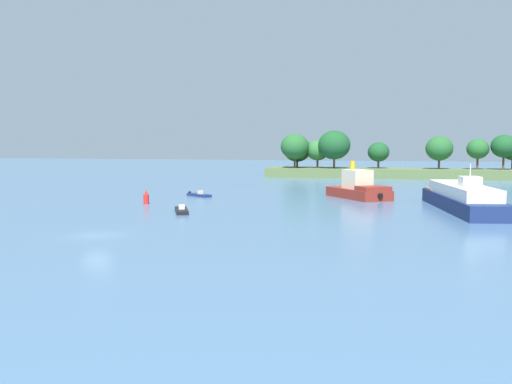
# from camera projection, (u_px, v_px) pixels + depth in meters

# --- Properties ---
(ground_plane) EXTENTS (400.00, 400.00, 0.00)m
(ground_plane) POSITION_uv_depth(u_px,v_px,m) (97.00, 236.00, 52.99)
(ground_plane) COLOR #476B8E
(treeline_island) EXTENTS (54.34, 11.23, 10.09)m
(treeline_island) POSITION_uv_depth(u_px,v_px,m) (382.00, 159.00, 134.25)
(treeline_island) COLOR #566B3D
(treeline_island) RESTS_ON ground
(tugboat) EXTENTS (9.87, 11.65, 5.13)m
(tugboat) POSITION_uv_depth(u_px,v_px,m) (359.00, 189.00, 86.88)
(tugboat) COLOR maroon
(tugboat) RESTS_ON ground
(white_riverboat) EXTENTS (8.43, 23.97, 5.45)m
(white_riverboat) POSITION_uv_depth(u_px,v_px,m) (463.00, 198.00, 72.14)
(white_riverboat) COLOR navy
(white_riverboat) RESTS_ON ground
(fishing_skiff) EXTENTS (3.38, 5.77, 0.90)m
(fishing_skiff) POSITION_uv_depth(u_px,v_px,m) (182.00, 210.00, 70.05)
(fishing_skiff) COLOR black
(fishing_skiff) RESTS_ON ground
(small_motorboat) EXTENTS (4.39, 3.74, 0.86)m
(small_motorboat) POSITION_uv_depth(u_px,v_px,m) (199.00, 195.00, 90.00)
(small_motorboat) COLOR navy
(small_motorboat) RESTS_ON ground
(channel_buoy_red) EXTENTS (0.70, 0.70, 1.90)m
(channel_buoy_red) POSITION_uv_depth(u_px,v_px,m) (146.00, 198.00, 79.03)
(channel_buoy_red) COLOR red
(channel_buoy_red) RESTS_ON ground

